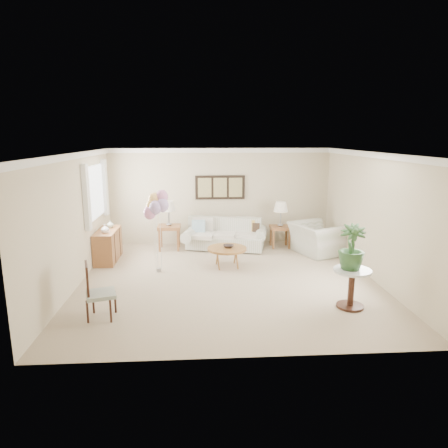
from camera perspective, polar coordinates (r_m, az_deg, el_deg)
The scene contains 18 objects.
ground_plane at distance 8.36m, azimuth 0.56°, elevation -7.93°, with size 6.00×6.00×0.00m, color tan.
room_shell at distance 8.03m, azimuth -0.24°, elevation 3.24°, with size 6.04×6.04×2.60m.
wall_art_triptych at distance 10.88m, azimuth -0.56°, elevation 5.25°, with size 1.35×0.06×0.65m.
sofa at distance 10.52m, azimuth 0.21°, elevation -1.84°, with size 2.35×1.24×0.80m.
end_table_left at distance 10.49m, azimuth -7.84°, elevation -0.76°, with size 0.59×0.53×0.64m.
end_table_right at distance 10.71m, azimuth 8.02°, elevation -0.80°, with size 0.53×0.48×0.57m.
lamp_left at distance 10.37m, azimuth -7.94°, elevation 2.44°, with size 0.36×0.36×0.64m.
lamp_right at distance 10.59m, azimuth 8.12°, elevation 2.34°, with size 0.37×0.37×0.66m.
coffee_table at distance 9.02m, azimuth 0.43°, elevation -3.62°, with size 0.89×0.89×0.45m.
decor_bowl at distance 9.02m, azimuth 0.65°, elevation -3.20°, with size 0.24×0.24×0.06m, color #2C2320.
armchair at distance 10.31m, azimuth 13.05°, elevation -2.06°, with size 1.19×1.04×0.78m, color silver.
side_table at distance 7.23m, azimuth 17.80°, elevation -7.46°, with size 0.64×0.64×0.69m.
potted_plant at distance 7.08m, azimuth 17.77°, elevation -3.16°, with size 0.43×0.43×0.77m, color #274F27.
accent_chair at distance 6.84m, azimuth -17.78°, elevation -8.96°, with size 0.56×0.56×0.93m.
credenza at distance 9.90m, azimuth -16.25°, elevation -2.94°, with size 0.46×1.20×0.74m.
vase_white at distance 9.54m, azimuth -16.63°, elevation -0.65°, with size 0.18×0.18×0.19m, color silver.
vase_sage at distance 10.05m, azimuth -15.97°, elevation -0.02°, with size 0.17×0.17×0.17m, color #A2B09A.
balloon_cluster at distance 8.57m, azimuth -9.68°, elevation 2.68°, with size 0.54×0.40×1.80m.
Camera 1 is at (-0.58, -7.82, 2.90)m, focal length 32.00 mm.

